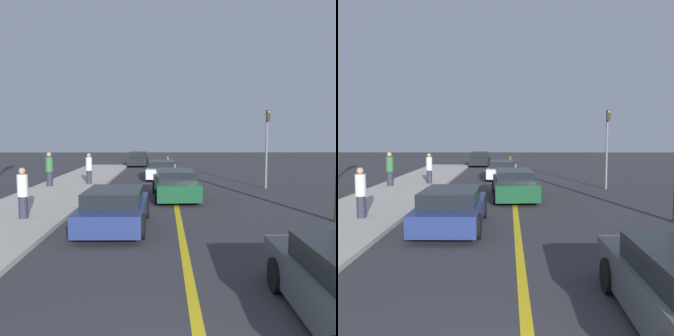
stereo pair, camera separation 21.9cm
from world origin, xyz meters
The scene contains 10 objects.
road_center_line centered at (0.00, 18.00, 0.00)m, with size 0.20×60.00×0.01m.
sidewalk_left centered at (-5.66, 15.96, 0.07)m, with size 3.72×31.92×0.14m.
car_ahead_center centered at (-2.02, 8.46, 0.61)m, with size 1.98×4.22×1.23m.
car_far_distant centered at (-0.01, 14.01, 0.63)m, with size 2.16×4.84×1.30m.
car_parked_left_lot centered at (-0.63, 21.62, 0.60)m, with size 2.05×4.53×1.20m.
car_oncoming_far centered at (-2.94, 31.99, 0.64)m, with size 1.86×4.27×1.34m.
pedestrian_near_curb centered at (-5.14, 9.25, 0.97)m, with size 0.35×0.35×1.67m.
pedestrian_mid_group centered at (-6.68, 17.16, 1.04)m, with size 0.40×0.40×1.82m.
pedestrian_far_standing centered at (-4.75, 18.13, 1.00)m, with size 0.34×0.34×1.72m.
traffic_light centered at (4.96, 16.87, 2.56)m, with size 0.18×0.40×4.18m.
Camera 1 is at (-0.50, -2.93, 2.86)m, focal length 40.00 mm.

